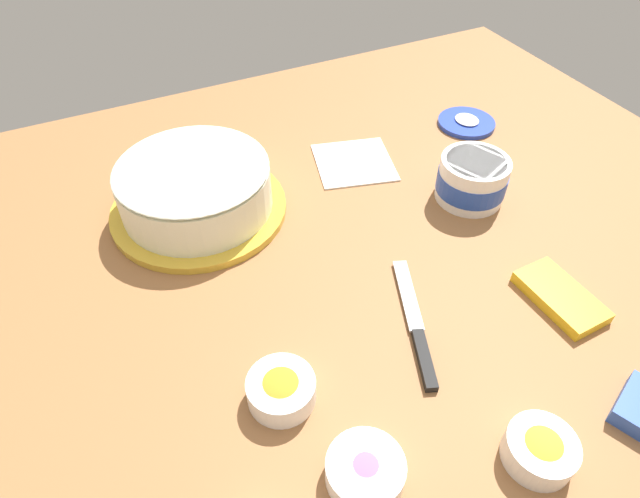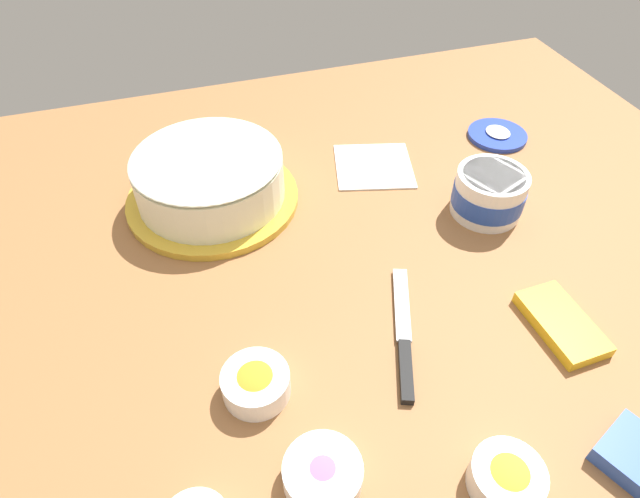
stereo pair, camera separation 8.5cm
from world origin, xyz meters
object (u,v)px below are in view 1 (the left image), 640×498
Objects in this scene: frosting_tub_lid at (466,122)px; sprinkle_bowl_orange at (281,389)px; paper_napkin at (354,162)px; sprinkle_bowl_yellow at (540,449)px; frosting_tub at (472,179)px; spreading_knife at (417,331)px; sprinkle_bowl_pink at (365,470)px; frosted_cake at (195,189)px; candy_box_upper at (560,297)px.

sprinkle_bowl_orange is at bearing -54.82° from frosting_tub_lid.
sprinkle_bowl_yellow is at bearing -8.09° from paper_napkin.
sprinkle_bowl_orange is (0.23, -0.48, -0.02)m from frosting_tub.
spreading_knife is 0.22m from sprinkle_bowl_orange.
frosting_tub is at bearing 36.93° from paper_napkin.
sprinkle_bowl_orange is at bearing -63.79° from frosting_tub.
sprinkle_bowl_pink is (-0.07, -0.20, -0.00)m from sprinkle_bowl_yellow.
paper_napkin is at bearing -86.23° from frosting_tub_lid.
frosting_tub reaches higher than frosting_tub_lid.
sprinkle_bowl_yellow is (0.62, 0.23, -0.03)m from frosted_cake.
frosted_cake is 0.66m from sprinkle_bowl_yellow.
frosted_cake is 0.50m from frosting_tub.
spreading_knife is at bearing 27.10° from frosted_cake.
frosted_cake reaches higher than sprinkle_bowl_orange.
paper_napkin is (-0.56, 0.29, -0.02)m from sprinkle_bowl_pink.
candy_box_upper is at bearing 130.92° from sprinkle_bowl_yellow.
sprinkle_bowl_yellow is at bearing 49.77° from sprinkle_bowl_orange.
frosting_tub is at bearing 116.21° from sprinkle_bowl_orange.
paper_napkin is at bearing 91.80° from frosted_cake.
frosted_cake reaches higher than sprinkle_bowl_pink.
candy_box_upper is at bearing -6.04° from frosting_tub.
sprinkle_bowl_orange is at bearing -130.23° from sprinkle_bowl_yellow.
frosting_tub_lid is 0.82m from sprinkle_bowl_pink.
sprinkle_bowl_orange is at bearing -161.13° from sprinkle_bowl_pink.
frosting_tub_lid is 0.91× the size of candy_box_upper.
spreading_knife reaches higher than paper_napkin.
frosting_tub reaches higher than sprinkle_bowl_pink.
paper_napkin is (-0.42, 0.33, -0.02)m from sprinkle_bowl_orange.
candy_box_upper reaches higher than paper_napkin.
spreading_knife is 1.67× the size of candy_box_upper.
frosted_cake is 2.54× the size of frosting_tub_lid.
sprinkle_bowl_yellow reaches higher than frosting_tub_lid.
frosting_tub_lid is at bearing 144.06° from frosting_tub.
candy_box_upper is (0.47, -0.18, 0.00)m from frosting_tub_lid.
sprinkle_bowl_yellow reaches higher than candy_box_upper.
sprinkle_bowl_yellow is 0.91× the size of sprinkle_bowl_pink.
frosting_tub is 0.53m from sprinkle_bowl_orange.
frosted_cake is 0.41m from sprinkle_bowl_orange.
frosting_tub is at bearing 152.46° from sprinkle_bowl_yellow.
frosting_tub is (0.18, 0.46, -0.01)m from frosted_cake.
sprinkle_bowl_pink is at bearing -77.32° from candy_box_upper.
frosted_cake is 2.48× the size of frosting_tub.
candy_box_upper is (-0.11, 0.40, -0.01)m from sprinkle_bowl_pink.
frosting_tub_lid is 0.29m from paper_napkin.
frosting_tub is 0.27m from candy_box_upper.
spreading_knife is at bearing 92.71° from sprinkle_bowl_orange.
sprinkle_bowl_yellow is at bearing 70.68° from sprinkle_bowl_pink.
sprinkle_bowl_pink reaches higher than frosting_tub_lid.
frosting_tub reaches higher than sprinkle_bowl_yellow.
sprinkle_bowl_yellow reaches higher than sprinkle_bowl_pink.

